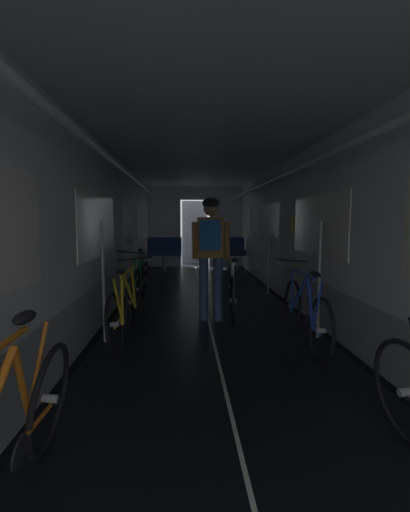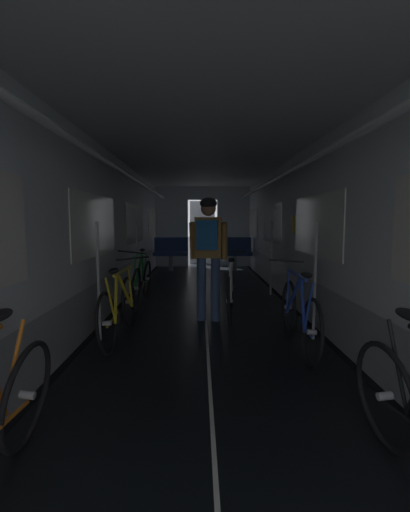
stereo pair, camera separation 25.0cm
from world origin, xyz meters
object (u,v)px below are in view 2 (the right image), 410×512
at_px(bench_seat_far_left, 171,251).
at_px(bicycle_blue, 298,314).
at_px(bicycle_green, 142,280).
at_px(bicycle_white_in_aisle, 230,290).
at_px(person_cyclist_aisle, 208,245).
at_px(bicycle_yellow, 119,307).
at_px(bench_seat_far_right, 234,251).

xyz_separation_m(bench_seat_far_left, bicycle_blue, (1.91, -6.26, -0.18)).
bearing_deg(bicycle_blue, bicycle_green, 132.55).
bearing_deg(bicycle_white_in_aisle, person_cyclist_aisle, -141.83).
distance_m(bench_seat_far_left, bicycle_blue, 6.55).
relative_size(bicycle_yellow, bicycle_green, 1.00).
distance_m(bicycle_yellow, bicycle_green, 1.95).
xyz_separation_m(bench_seat_far_left, bench_seat_far_right, (1.80, 0.00, 0.00)).
relative_size(bench_seat_far_left, bicycle_yellow, 0.58).
height_order(bicycle_green, bicycle_white_in_aisle, bicycle_green).
height_order(bicycle_yellow, bicycle_white_in_aisle, bicycle_yellow).
relative_size(bench_seat_far_left, person_cyclist_aisle, 0.57).
bearing_deg(bicycle_white_in_aisle, bicycle_yellow, -144.07).
bearing_deg(bench_seat_far_right, bicycle_yellow, -108.17).
height_order(bicycle_blue, bicycle_yellow, bicycle_yellow).
distance_m(bicycle_blue, bicycle_white_in_aisle, 1.51).
height_order(bench_seat_far_left, bicycle_white_in_aisle, bench_seat_far_left).
height_order(bench_seat_far_right, bicycle_white_in_aisle, bench_seat_far_right).
distance_m(bench_seat_far_left, bicycle_yellow, 5.92).
relative_size(bicycle_blue, bicycle_yellow, 1.00).
relative_size(bicycle_blue, bicycle_white_in_aisle, 1.00).
relative_size(bench_seat_far_right, person_cyclist_aisle, 0.57).
bearing_deg(bicycle_yellow, bench_seat_far_right, 71.83).
xyz_separation_m(bicycle_yellow, bicycle_white_in_aisle, (1.41, 1.02, 0.00)).
relative_size(bench_seat_far_left, bicycle_green, 0.58).
bearing_deg(bicycle_green, bench_seat_far_left, 87.19).
xyz_separation_m(bench_seat_far_left, bicycle_yellow, (-0.14, -5.92, -0.19)).
bearing_deg(bicycle_blue, bicycle_white_in_aisle, 115.15).
distance_m(bench_seat_far_right, bicycle_yellow, 6.23).
bearing_deg(bench_seat_far_right, bicycle_blue, -88.99).
bearing_deg(person_cyclist_aisle, bench_seat_far_left, 100.27).
height_order(person_cyclist_aisle, bicycle_white_in_aisle, person_cyclist_aisle).
xyz_separation_m(bicycle_green, person_cyclist_aisle, (1.13, -1.19, 0.69)).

